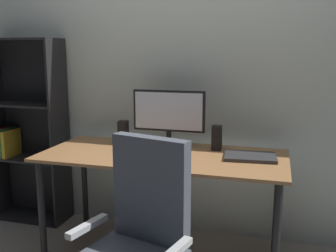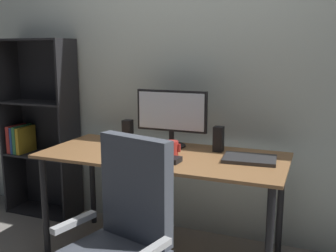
{
  "view_description": "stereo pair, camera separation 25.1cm",
  "coord_description": "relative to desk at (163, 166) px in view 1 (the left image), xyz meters",
  "views": [
    {
      "loc": [
        0.71,
        -2.35,
        1.4
      ],
      "look_at": [
        0.03,
        0.03,
        0.92
      ],
      "focal_mm": 41.07,
      "sensor_mm": 36.0,
      "label": 1
    },
    {
      "loc": [
        0.94,
        -2.27,
        1.4
      ],
      "look_at": [
        0.03,
        0.03,
        0.92
      ],
      "focal_mm": 41.07,
      "sensor_mm": 36.0,
      "label": 2
    }
  ],
  "objects": [
    {
      "name": "back_wall",
      "position": [
        0.0,
        0.52,
        0.64
      ],
      "size": [
        6.4,
        0.1,
        2.6
      ],
      "primitive_type": "cube",
      "color": "beige",
      "rests_on": "ground"
    },
    {
      "name": "desk",
      "position": [
        0.0,
        0.0,
        0.0
      ],
      "size": [
        1.61,
        0.71,
        0.74
      ],
      "color": "olive",
      "rests_on": "ground"
    },
    {
      "name": "monitor",
      "position": [
        -0.02,
        0.21,
        0.31
      ],
      "size": [
        0.52,
        0.2,
        0.4
      ],
      "color": "black",
      "rests_on": "desk"
    },
    {
      "name": "keyboard",
      "position": [
        -0.06,
        -0.17,
        0.09
      ],
      "size": [
        0.29,
        0.12,
        0.02
      ],
      "primitive_type": "cube",
      "rotation": [
        0.0,
        0.0,
        0.05
      ],
      "color": "silver",
      "rests_on": "desk"
    },
    {
      "name": "mouse",
      "position": [
        0.15,
        -0.16,
        0.1
      ],
      "size": [
        0.06,
        0.1,
        0.03
      ],
      "primitive_type": "cube",
      "rotation": [
        0.0,
        0.0,
        -0.08
      ],
      "color": "black",
      "rests_on": "desk"
    },
    {
      "name": "coffee_mug",
      "position": [
        0.07,
        -0.0,
        0.13
      ],
      "size": [
        0.1,
        0.09,
        0.09
      ],
      "color": "#B72D28",
      "rests_on": "desk"
    },
    {
      "name": "laptop",
      "position": [
        0.56,
        0.05,
        0.09
      ],
      "size": [
        0.34,
        0.26,
        0.02
      ],
      "primitive_type": "cube",
      "rotation": [
        0.0,
        0.0,
        0.09
      ],
      "color": "#2D2D30",
      "rests_on": "desk"
    },
    {
      "name": "speaker_left",
      "position": [
        -0.36,
        0.2,
        0.17
      ],
      "size": [
        0.06,
        0.07,
        0.17
      ],
      "primitive_type": "cube",
      "color": "black",
      "rests_on": "desk"
    },
    {
      "name": "speaker_right",
      "position": [
        0.33,
        0.2,
        0.17
      ],
      "size": [
        0.06,
        0.07,
        0.17
      ],
      "primitive_type": "cube",
      "color": "black",
      "rests_on": "desk"
    },
    {
      "name": "bookshelf",
      "position": [
        -1.3,
        0.35,
        0.08
      ],
      "size": [
        0.64,
        0.28,
        1.51
      ],
      "color": "black",
      "rests_on": "ground"
    }
  ]
}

